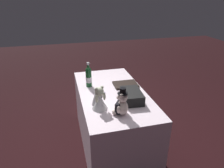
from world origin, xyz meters
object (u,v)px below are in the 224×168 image
signing_pen (100,95)px  gift_case_black (132,96)px  guestbook (125,84)px  champagne_bottle (89,77)px  teddy_bear_groom (121,105)px  teddy_bear_bride (99,99)px

signing_pen → gift_case_black: gift_case_black is taller
signing_pen → guestbook: (0.18, -0.37, 0.01)m
champagne_bottle → signing_pen: champagne_bottle is taller
gift_case_black → signing_pen: bearing=56.3°
champagne_bottle → gift_case_black: bearing=-140.7°
gift_case_black → guestbook: 0.40m
guestbook → teddy_bear_groom: bearing=159.7°
gift_case_black → guestbook: (0.39, -0.06, -0.04)m
signing_pen → guestbook: 0.41m
signing_pen → gift_case_black: size_ratio=0.43×
teddy_bear_bride → gift_case_black: size_ratio=0.73×
teddy_bear_bride → guestbook: 0.64m
teddy_bear_groom → guestbook: bearing=-21.5°
teddy_bear_bride → signing_pen: bearing=-12.9°
signing_pen → champagne_bottle: bearing=16.5°
champagne_bottle → teddy_bear_groom: bearing=-163.8°
signing_pen → gift_case_black: 0.38m
teddy_bear_bride → signing_pen: teddy_bear_bride is taller
signing_pen → gift_case_black: (-0.21, -0.31, 0.05)m
guestbook → signing_pen: bearing=117.4°
teddy_bear_groom → gift_case_black: teddy_bear_groom is taller
champagne_bottle → gift_case_black: size_ratio=0.93×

